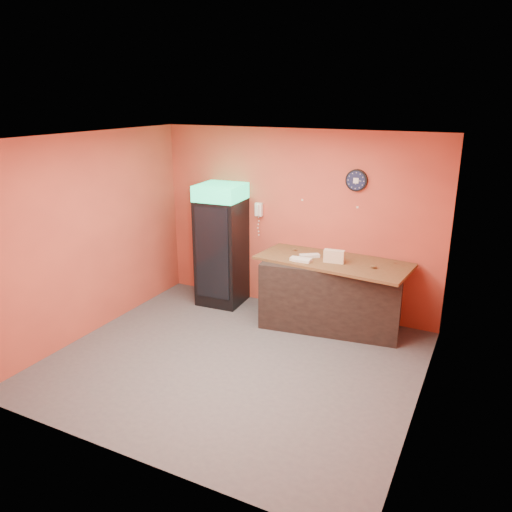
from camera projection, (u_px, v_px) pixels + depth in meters
The scene contains 15 objects.
floor at pixel (234, 361), 6.39m from camera, with size 4.50×4.50×0.00m, color #47474C.
back_wall at pixel (296, 222), 7.67m from camera, with size 4.50×0.02×2.80m, color #CF523A.
left_wall at pixel (91, 235), 6.91m from camera, with size 0.02×4.00×2.80m, color #CF523A.
right_wall at pixel (429, 289), 5.01m from camera, with size 0.02×4.00×2.80m, color #CF523A.
ceiling at pixel (231, 138), 5.53m from camera, with size 4.50×4.00×0.02m, color white.
beverage_cooler at pixel (220, 247), 7.94m from camera, with size 0.72×0.74×1.95m.
prep_counter at pixel (332, 295), 7.25m from camera, with size 1.96×0.87×0.98m, color black.
wall_clock at pixel (356, 180), 7.04m from camera, with size 0.31×0.06×0.31m.
wall_phone at pixel (259, 210), 7.84m from camera, with size 0.11×0.10×0.21m.
butcher_paper at pixel (333, 261), 7.09m from camera, with size 2.15×0.93×0.04m, color brown.
sub_roll_stack at pixel (334, 256), 6.95m from camera, with size 0.29×0.13×0.18m.
wrapped_sandwich_left at pixel (301, 259), 7.04m from camera, with size 0.30×0.12×0.04m, color silver.
wrapped_sandwich_mid at pixel (302, 261), 7.01m from camera, with size 0.25×0.10×0.04m, color silver.
wrapped_sandwich_right at pixel (310, 256), 7.21m from camera, with size 0.29×0.11×0.04m, color silver.
kitchen_tool at pixel (337, 256), 7.15m from camera, with size 0.06×0.06×0.06m, color silver.
Camera 1 is at (2.77, -4.95, 3.25)m, focal length 35.00 mm.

